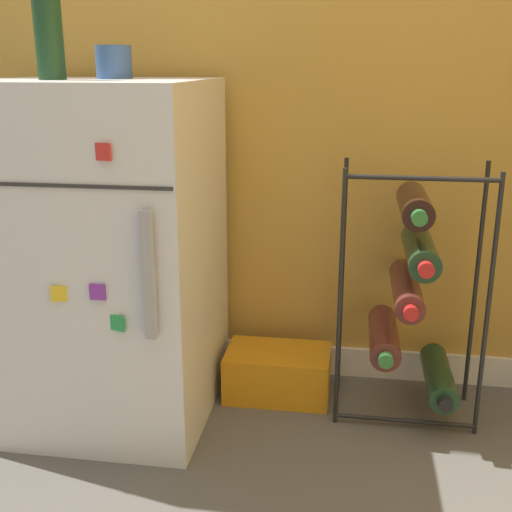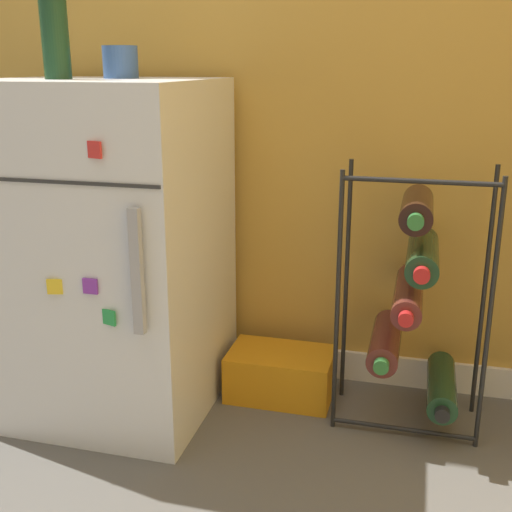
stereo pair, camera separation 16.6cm
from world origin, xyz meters
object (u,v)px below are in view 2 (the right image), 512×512
fridge_top_bottle (54,28)px  wine_rack (414,299)px  soda_box (281,374)px  fridge_top_cup (120,62)px  mini_fridge (107,250)px

fridge_top_bottle → wine_rack: bearing=9.5°
soda_box → fridge_top_bottle: bearing=-160.0°
wine_rack → soda_box: bearing=173.2°
soda_box → fridge_top_cup: fridge_top_cup is taller
mini_fridge → soda_box: mini_fridge is taller
fridge_top_cup → fridge_top_bottle: fridge_top_bottle is taller
fridge_top_cup → wine_rack: bearing=2.3°
fridge_top_cup → soda_box: bearing=10.2°
fridge_top_cup → fridge_top_bottle: size_ratio=0.33×
mini_fridge → wine_rack: mini_fridge is taller
wine_rack → fridge_top_bottle: fridge_top_bottle is taller
fridge_top_cup → mini_fridge: bearing=-125.7°
mini_fridge → wine_rack: bearing=6.4°
mini_fridge → fridge_top_cup: fridge_top_cup is taller
wine_rack → soda_box: (-0.36, 0.04, -0.28)m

